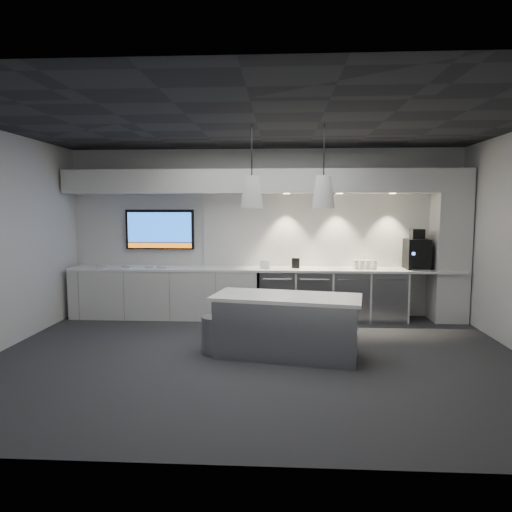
# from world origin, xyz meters

# --- Properties ---
(floor) EXTENTS (7.00, 7.00, 0.00)m
(floor) POSITION_xyz_m (0.00, 0.00, 0.00)
(floor) COLOR #2B2B2D
(floor) RESTS_ON ground
(ceiling) EXTENTS (7.00, 7.00, 0.00)m
(ceiling) POSITION_xyz_m (0.00, 0.00, 3.00)
(ceiling) COLOR black
(ceiling) RESTS_ON wall_back
(wall_back) EXTENTS (7.00, 0.00, 7.00)m
(wall_back) POSITION_xyz_m (0.00, 2.50, 1.50)
(wall_back) COLOR silver
(wall_back) RESTS_ON floor
(wall_front) EXTENTS (7.00, 0.00, 7.00)m
(wall_front) POSITION_xyz_m (0.00, -2.50, 1.50)
(wall_front) COLOR silver
(wall_front) RESTS_ON floor
(back_counter) EXTENTS (6.80, 0.65, 0.04)m
(back_counter) POSITION_xyz_m (0.00, 2.17, 0.88)
(back_counter) COLOR white
(back_counter) RESTS_ON left_base_cabinets
(left_base_cabinets) EXTENTS (3.30, 0.63, 0.86)m
(left_base_cabinets) POSITION_xyz_m (-1.75, 2.17, 0.43)
(left_base_cabinets) COLOR silver
(left_base_cabinets) RESTS_ON floor
(fridge_unit_a) EXTENTS (0.60, 0.61, 0.85)m
(fridge_unit_a) POSITION_xyz_m (0.25, 2.17, 0.42)
(fridge_unit_a) COLOR gray
(fridge_unit_a) RESTS_ON floor
(fridge_unit_b) EXTENTS (0.60, 0.61, 0.85)m
(fridge_unit_b) POSITION_xyz_m (0.88, 2.17, 0.42)
(fridge_unit_b) COLOR gray
(fridge_unit_b) RESTS_ON floor
(fridge_unit_c) EXTENTS (0.60, 0.61, 0.85)m
(fridge_unit_c) POSITION_xyz_m (1.51, 2.17, 0.42)
(fridge_unit_c) COLOR gray
(fridge_unit_c) RESTS_ON floor
(fridge_unit_d) EXTENTS (0.60, 0.61, 0.85)m
(fridge_unit_d) POSITION_xyz_m (2.14, 2.17, 0.42)
(fridge_unit_d) COLOR gray
(fridge_unit_d) RESTS_ON floor
(backsplash) EXTENTS (4.60, 0.03, 1.30)m
(backsplash) POSITION_xyz_m (1.20, 2.48, 1.55)
(backsplash) COLOR silver
(backsplash) RESTS_ON wall_back
(soffit) EXTENTS (6.90, 0.60, 0.40)m
(soffit) POSITION_xyz_m (0.00, 2.20, 2.40)
(soffit) COLOR silver
(soffit) RESTS_ON wall_back
(column) EXTENTS (0.55, 0.55, 2.60)m
(column) POSITION_xyz_m (3.20, 2.20, 1.30)
(column) COLOR silver
(column) RESTS_ON floor
(wall_tv) EXTENTS (1.25, 0.07, 0.72)m
(wall_tv) POSITION_xyz_m (-1.90, 2.45, 1.56)
(wall_tv) COLOR black
(wall_tv) RESTS_ON wall_back
(island) EXTENTS (2.03, 1.16, 0.81)m
(island) POSITION_xyz_m (0.39, 0.11, 0.41)
(island) COLOR gray
(island) RESTS_ON floor
(bin) EXTENTS (0.41, 0.41, 0.49)m
(bin) POSITION_xyz_m (-0.58, 0.20, 0.25)
(bin) COLOR gray
(bin) RESTS_ON floor
(coffee_machine) EXTENTS (0.38, 0.55, 0.69)m
(coffee_machine) POSITION_xyz_m (2.65, 2.20, 1.18)
(coffee_machine) COLOR black
(coffee_machine) RESTS_ON back_counter
(sign_black) EXTENTS (0.14, 0.06, 0.18)m
(sign_black) POSITION_xyz_m (0.57, 2.16, 0.99)
(sign_black) COLOR black
(sign_black) RESTS_ON back_counter
(sign_white) EXTENTS (0.18, 0.06, 0.14)m
(sign_white) POSITION_xyz_m (0.03, 2.09, 0.97)
(sign_white) COLOR white
(sign_white) RESTS_ON back_counter
(cup_cluster) EXTENTS (0.39, 0.18, 0.16)m
(cup_cluster) POSITION_xyz_m (1.76, 2.12, 0.98)
(cup_cluster) COLOR white
(cup_cluster) RESTS_ON back_counter
(tray_a) EXTENTS (0.16, 0.16, 0.02)m
(tray_a) POSITION_xyz_m (-2.86, 2.08, 0.91)
(tray_a) COLOR #B2B2B2
(tray_a) RESTS_ON back_counter
(tray_b) EXTENTS (0.20, 0.20, 0.02)m
(tray_b) POSITION_xyz_m (-2.40, 2.15, 0.91)
(tray_b) COLOR #B2B2B2
(tray_b) RESTS_ON back_counter
(tray_c) EXTENTS (0.17, 0.17, 0.02)m
(tray_c) POSITION_xyz_m (-2.00, 2.13, 0.91)
(tray_c) COLOR #B2B2B2
(tray_c) RESTS_ON back_counter
(tray_d) EXTENTS (0.19, 0.19, 0.02)m
(tray_d) POSITION_xyz_m (-1.75, 2.09, 0.91)
(tray_d) COLOR #B2B2B2
(tray_d) RESTS_ON back_counter
(pendant_left) EXTENTS (0.29, 0.29, 1.11)m
(pendant_left) POSITION_xyz_m (-0.07, 0.11, 2.15)
(pendant_left) COLOR silver
(pendant_left) RESTS_ON ceiling
(pendant_right) EXTENTS (0.29, 0.29, 1.11)m
(pendant_right) POSITION_xyz_m (0.84, 0.11, 2.15)
(pendant_right) COLOR silver
(pendant_right) RESTS_ON ceiling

